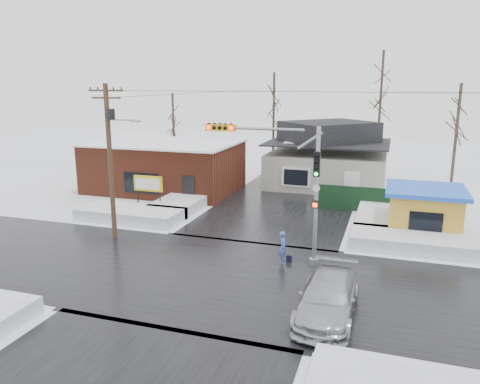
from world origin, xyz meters
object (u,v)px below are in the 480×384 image
(kiosk, at_px, (424,211))
(pedestrian, at_px, (283,247))
(traffic_signal, at_px, (285,175))
(car, at_px, (328,298))
(marquee_sign, at_px, (148,185))
(utility_pole, at_px, (111,153))

(kiosk, distance_m, pedestrian, 10.17)
(traffic_signal, xyz_separation_m, car, (2.98, -5.21, -3.76))
(kiosk, distance_m, car, 12.92)
(car, bearing_deg, marquee_sign, 140.89)
(traffic_signal, relative_size, marquee_sign, 2.75)
(utility_pole, xyz_separation_m, pedestrian, (10.38, -0.81, -4.28))
(kiosk, bearing_deg, utility_pole, -159.56)
(marquee_sign, distance_m, pedestrian, 13.37)
(traffic_signal, bearing_deg, marquee_sign, 150.28)
(traffic_signal, height_order, pedestrian, traffic_signal)
(traffic_signal, bearing_deg, kiosk, 44.84)
(utility_pole, xyz_separation_m, marquee_sign, (-1.07, 5.99, -3.19))
(utility_pole, distance_m, pedestrian, 11.26)
(utility_pole, distance_m, marquee_sign, 6.87)
(utility_pole, bearing_deg, marquee_sign, 100.13)
(marquee_sign, height_order, kiosk, kiosk)
(traffic_signal, distance_m, kiosk, 10.43)
(utility_pole, relative_size, kiosk, 1.96)
(traffic_signal, relative_size, pedestrian, 4.19)
(kiosk, bearing_deg, car, -108.48)
(pedestrian, distance_m, car, 5.75)
(traffic_signal, distance_m, utility_pole, 10.39)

